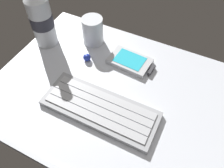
# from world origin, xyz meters

# --- Properties ---
(ground_plane) EXTENTS (0.64, 0.48, 0.03)m
(ground_plane) POSITION_xyz_m (0.00, -0.00, -0.01)
(ground_plane) COLOR silver
(keyboard) EXTENTS (0.29, 0.11, 0.02)m
(keyboard) POSITION_xyz_m (-0.00, -0.07, 0.01)
(keyboard) COLOR #93969B
(keyboard) RESTS_ON ground_plane
(handheld_device) EXTENTS (0.13, 0.08, 0.02)m
(handheld_device) POSITION_xyz_m (0.01, 0.11, 0.01)
(handheld_device) COLOR #B7BABF
(handheld_device) RESTS_ON ground_plane
(juice_cup) EXTENTS (0.06, 0.06, 0.09)m
(juice_cup) POSITION_xyz_m (-0.14, 0.15, 0.04)
(juice_cup) COLOR silver
(juice_cup) RESTS_ON ground_plane
(water_bottle) EXTENTS (0.07, 0.07, 0.21)m
(water_bottle) POSITION_xyz_m (-0.27, 0.08, 0.09)
(water_bottle) COLOR silver
(water_bottle) RESTS_ON ground_plane
(trackball_mouse) EXTENTS (0.02, 0.02, 0.02)m
(trackball_mouse) POSITION_xyz_m (-0.12, 0.07, 0.01)
(trackball_mouse) COLOR #2338B2
(trackball_mouse) RESTS_ON ground_plane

